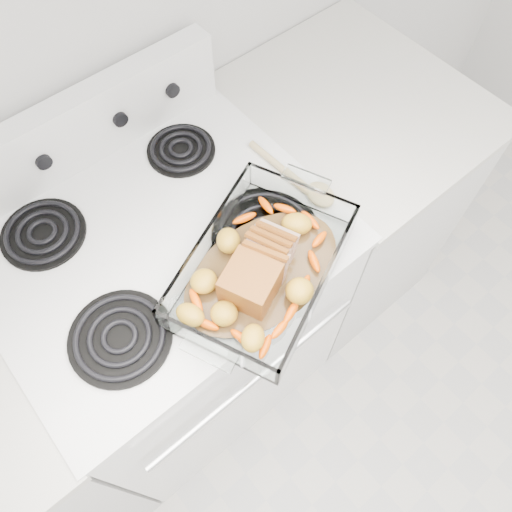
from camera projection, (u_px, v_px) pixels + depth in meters
electric_range at (181, 313)px, 1.52m from camera, size 0.78×0.70×1.12m
counter_right at (336, 201)px, 1.74m from camera, size 0.58×0.68×0.93m
baking_dish at (262, 269)px, 1.05m from camera, size 0.41×0.27×0.08m
pork_roast at (252, 270)px, 1.01m from camera, size 0.19×0.10×0.08m
roast_vegetables at (250, 257)px, 1.05m from camera, size 0.35×0.19×0.04m
wooden_spoon at (303, 182)px, 1.18m from camera, size 0.06×0.26×0.02m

